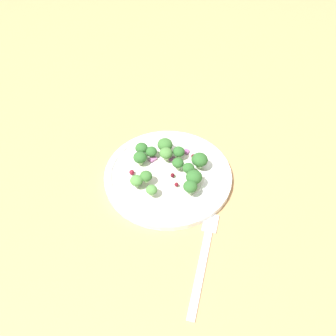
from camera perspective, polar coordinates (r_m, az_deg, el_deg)
ground_plane at (r=74.05cm, az=-0.28°, el=-0.23°), size 180.00×180.00×2.00cm
plate at (r=70.65cm, az=0.00°, el=-1.01°), size 23.17×23.17×1.70cm
dressing_pool at (r=70.33cm, az=0.00°, el=-0.77°), size 13.44×13.44×0.20cm
broccoli_floret_0 at (r=72.94cm, az=-0.45°, el=3.42°), size 2.88×2.88×2.91cm
broccoli_floret_1 at (r=70.76cm, az=-4.14°, el=1.53°), size 2.49×2.49×2.52cm
broccoli_floret_2 at (r=69.91cm, az=4.67°, el=1.19°), size 2.97×2.97×3.01cm
broccoli_floret_3 at (r=67.27cm, az=-3.26°, el=-1.23°), size 2.18×2.18×2.21cm
broccoli_floret_4 at (r=66.96cm, az=-4.66°, el=-1.88°), size 2.24×2.24×2.27cm
broccoli_floret_5 at (r=65.60cm, az=-2.43°, el=-3.25°), size 1.95×1.95×1.97cm
broccoli_floret_6 at (r=68.82cm, az=3.02°, el=-0.04°), size 2.14×2.14×2.17cm
broccoli_floret_7 at (r=69.40cm, az=1.46°, el=0.74°), size 2.11×2.11×2.14cm
broccoli_floret_8 at (r=65.65cm, az=3.29°, el=-2.76°), size 2.43×2.43×2.46cm
broccoli_floret_9 at (r=66.81cm, az=3.85°, el=-1.37°), size 2.83×2.83×2.87cm
broccoli_floret_10 at (r=71.31cm, az=1.69°, el=2.16°), size 2.26×2.26×2.29cm
broccoli_floret_11 at (r=72.47cm, az=-3.92°, el=2.93°), size 2.36×2.36×2.39cm
broccoli_floret_12 at (r=72.15cm, az=-2.48°, el=2.42°), size 2.16×2.16×2.19cm
broccoli_floret_13 at (r=70.94cm, az=-0.33°, el=2.24°), size 2.42×2.42×2.45cm
cranberry_0 at (r=67.59cm, az=0.98°, el=-2.49°), size 0.75×0.75×0.75cm
cranberry_1 at (r=72.41cm, az=3.75°, el=1.73°), size 0.84×0.84×0.84cm
cranberry_2 at (r=68.30cm, az=-4.98°, el=-1.93°), size 0.99×0.99×0.99cm
cranberry_3 at (r=69.93cm, az=-5.34°, el=-0.64°), size 0.97×0.97×0.97cm
cranberry_4 at (r=69.28cm, az=0.98°, el=-1.01°), size 0.78×0.78×0.78cm
onion_bit_0 at (r=72.34cm, az=0.61°, el=1.35°), size 1.35×1.40×0.37cm
onion_bit_1 at (r=73.68cm, az=2.72°, el=2.41°), size 1.41×1.41×0.42cm
onion_bit_2 at (r=72.27cm, az=-2.26°, el=1.30°), size 1.46×1.67×0.41cm
fork at (r=61.91cm, az=5.30°, el=-12.63°), size 17.01×10.86×0.50cm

